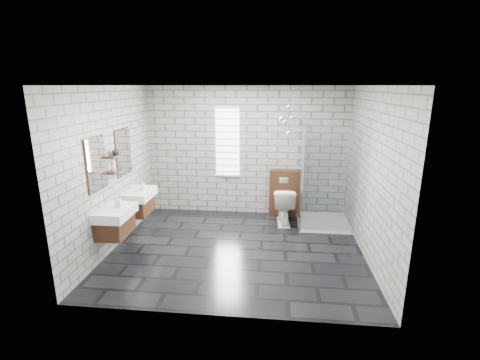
% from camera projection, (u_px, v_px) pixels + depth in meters
% --- Properties ---
extents(floor, '(4.20, 3.60, 0.02)m').
position_uv_depth(floor, '(237.00, 249.00, 5.94)').
color(floor, black).
rests_on(floor, ground).
extents(ceiling, '(4.20, 3.60, 0.02)m').
position_uv_depth(ceiling, '(237.00, 85.00, 5.23)').
color(ceiling, white).
rests_on(ceiling, wall_back).
extents(wall_back, '(4.20, 0.02, 2.70)m').
position_uv_depth(wall_back, '(246.00, 152.00, 7.32)').
color(wall_back, gray).
rests_on(wall_back, floor).
extents(wall_front, '(4.20, 0.02, 2.70)m').
position_uv_depth(wall_front, '(219.00, 212.00, 3.85)').
color(wall_front, gray).
rests_on(wall_front, floor).
extents(wall_left, '(0.02, 3.60, 2.70)m').
position_uv_depth(wall_left, '(111.00, 169.00, 5.80)').
color(wall_left, gray).
rests_on(wall_left, floor).
extents(wall_right, '(0.02, 3.60, 2.70)m').
position_uv_depth(wall_right, '(372.00, 176.00, 5.38)').
color(wall_right, gray).
rests_on(wall_right, floor).
extents(vanity_left, '(0.47, 0.70, 1.57)m').
position_uv_depth(vanity_left, '(113.00, 214.00, 5.45)').
color(vanity_left, '#3C2112').
rests_on(vanity_left, wall_left).
extents(vanity_right, '(0.47, 0.70, 1.57)m').
position_uv_depth(vanity_right, '(137.00, 195.00, 6.38)').
color(vanity_right, '#3C2112').
rests_on(vanity_right, wall_left).
extents(shelf_lower, '(0.14, 0.30, 0.03)m').
position_uv_depth(shelf_lower, '(115.00, 172.00, 5.75)').
color(shelf_lower, '#3C2112').
rests_on(shelf_lower, wall_left).
extents(shelf_upper, '(0.14, 0.30, 0.03)m').
position_uv_depth(shelf_upper, '(113.00, 156.00, 5.68)').
color(shelf_upper, '#3C2112').
rests_on(shelf_upper, wall_left).
extents(window, '(0.56, 0.05, 1.48)m').
position_uv_depth(window, '(227.00, 142.00, 7.28)').
color(window, white).
rests_on(window, wall_back).
extents(cistern_panel, '(0.60, 0.20, 1.00)m').
position_uv_depth(cistern_panel, '(283.00, 193.00, 7.36)').
color(cistern_panel, '#3C2112').
rests_on(cistern_panel, floor).
extents(flush_plate, '(0.18, 0.01, 0.12)m').
position_uv_depth(flush_plate, '(284.00, 180.00, 7.18)').
color(flush_plate, silver).
rests_on(flush_plate, cistern_panel).
extents(shower_enclosure, '(1.00, 1.00, 2.03)m').
position_uv_depth(shower_enclosure, '(320.00, 202.00, 6.79)').
color(shower_enclosure, white).
rests_on(shower_enclosure, floor).
extents(pendant_cluster, '(0.29, 0.26, 0.92)m').
position_uv_depth(pendant_cluster, '(287.00, 119.00, 6.62)').
color(pendant_cluster, silver).
rests_on(pendant_cluster, ceiling).
extents(toilet, '(0.45, 0.75, 0.75)m').
position_uv_depth(toilet, '(284.00, 205.00, 6.97)').
color(toilet, white).
rests_on(toilet, floor).
extents(soap_bottle_a, '(0.11, 0.11, 0.19)m').
position_uv_depth(soap_bottle_a, '(118.00, 201.00, 5.43)').
color(soap_bottle_a, '#B2B2B2').
rests_on(soap_bottle_a, vanity_left).
extents(soap_bottle_b, '(0.12, 0.12, 0.15)m').
position_uv_depth(soap_bottle_b, '(143.00, 185.00, 6.37)').
color(soap_bottle_b, '#B2B2B2').
rests_on(soap_bottle_b, vanity_right).
extents(soap_bottle_c, '(0.11, 0.11, 0.22)m').
position_uv_depth(soap_bottle_c, '(113.00, 165.00, 5.66)').
color(soap_bottle_c, '#B2B2B2').
rests_on(soap_bottle_c, shelf_lower).
extents(vase, '(0.15, 0.15, 0.12)m').
position_uv_depth(vase, '(115.00, 151.00, 5.72)').
color(vase, '#B2B2B2').
rests_on(vase, shelf_upper).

